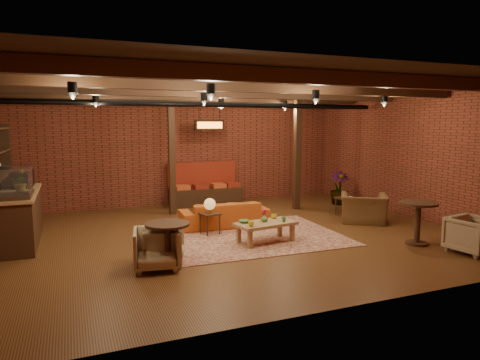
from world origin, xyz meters
name	(u,v)px	position (x,y,z in m)	size (l,w,h in m)	color
floor	(228,235)	(0.00, 0.00, 0.00)	(10.00, 10.00, 0.00)	#401D10
ceiling	(227,84)	(0.00, 0.00, 3.20)	(10.00, 8.00, 0.02)	black
wall_back	(181,150)	(0.00, 4.00, 1.60)	(10.00, 0.02, 3.20)	brown
wall_front	(338,188)	(0.00, -4.00, 1.60)	(10.00, 0.02, 3.20)	brown
wall_right	(412,155)	(5.00, 0.00, 1.60)	(0.02, 8.00, 3.20)	brown
ceiling_beams	(227,90)	(0.00, 0.00, 3.08)	(9.80, 6.40, 0.22)	black
ceiling_pipe	(204,105)	(0.00, 1.60, 2.85)	(0.12, 0.12, 9.60)	black
post_left	(172,154)	(-0.60, 2.60, 1.60)	(0.16, 0.16, 3.20)	black
post_right	(297,152)	(2.80, 2.00, 1.60)	(0.16, 0.16, 3.20)	black
service_counter	(18,204)	(-4.10, 1.00, 0.80)	(0.80, 2.50, 1.60)	black
plant_counter	(23,182)	(-4.00, 1.20, 1.22)	(0.35, 0.39, 0.30)	#337F33
banquette	(205,188)	(0.60, 3.55, 0.50)	(2.10, 0.70, 1.00)	maroon
service_sign	(209,125)	(0.60, 3.10, 2.35)	(0.86, 0.06, 0.30)	orange
ceiling_spotlights	(227,101)	(0.00, 0.00, 2.86)	(6.40, 4.40, 0.28)	black
rug	(249,236)	(0.39, -0.25, 0.01)	(3.86, 2.95, 0.01)	maroon
sofa	(224,214)	(0.20, 0.78, 0.30)	(2.04, 0.80, 0.60)	#A84817
coffee_table	(265,225)	(0.51, -0.80, 0.37)	(1.30, 0.79, 0.67)	#8F5F43
side_table_lamp	(210,207)	(-0.32, 0.24, 0.60)	(0.45, 0.45, 0.79)	black
round_table_left	(168,238)	(-1.64, -1.59, 0.52)	(0.74, 0.74, 0.77)	black
armchair_a	(165,243)	(-1.63, -1.25, 0.34)	(0.66, 0.61, 0.68)	beige
armchair_b	(156,247)	(-1.83, -1.56, 0.38)	(0.73, 0.69, 0.75)	beige
armchair_right	(364,203)	(3.50, -0.07, 0.47)	(1.07, 0.70, 0.94)	brown
side_table_book	(345,199)	(3.59, 0.79, 0.44)	(0.50, 0.50, 0.50)	black
round_table_right	(418,216)	(3.28, -2.04, 0.57)	(0.73, 0.73, 0.86)	black
armchair_far	(472,233)	(3.78, -2.87, 0.38)	(0.73, 0.68, 0.75)	beige
plant_tall	(340,155)	(4.32, 2.13, 1.47)	(1.65, 1.65, 2.95)	#4C7F4C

